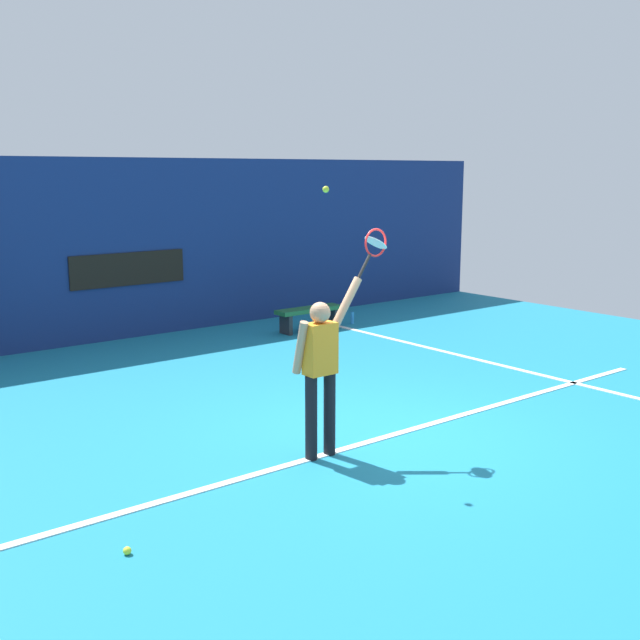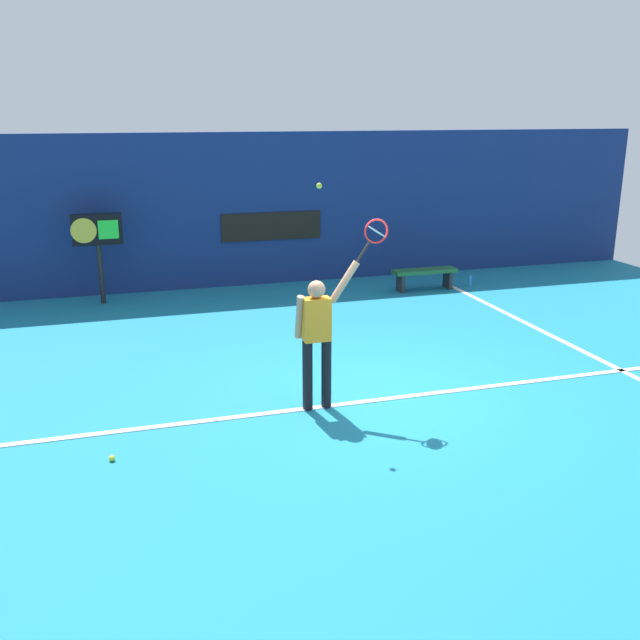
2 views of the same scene
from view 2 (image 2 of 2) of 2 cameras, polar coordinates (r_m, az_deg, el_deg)
The scene contains 12 objects.
ground_plane at distance 9.66m, azimuth 5.39°, elevation -6.08°, with size 18.00×18.00×0.00m, color teal.
back_wall at distance 15.64m, azimuth -4.03°, elevation 8.87°, with size 18.00×0.20×3.26m, color navy.
sponsor_banner_center at distance 15.58m, azimuth -3.90°, elevation 7.52°, with size 2.20×0.03×0.60m, color black.
court_baseline at distance 9.56m, azimuth 5.65°, elevation -6.29°, with size 10.00×0.10×0.01m, color white.
court_sideline at distance 13.00m, azimuth 17.20°, elevation -0.77°, with size 0.10×7.00×0.01m, color white.
tennis_player at distance 8.90m, azimuth -0.22°, elevation -1.09°, with size 0.80×0.31×1.92m.
tennis_racket at distance 8.84m, azimuth 4.41°, elevation 6.92°, with size 0.48×0.27×0.60m.
tennis_ball at distance 8.45m, azimuth -0.07°, elevation 10.72°, with size 0.07×0.07×0.07m, color #CCE033.
scoreboard_clock at distance 14.52m, azimuth -17.44°, elevation 6.62°, with size 0.96×0.20×1.78m.
court_bench at distance 15.32m, azimuth 8.40°, elevation 3.65°, with size 1.40×0.36×0.45m.
water_bottle at distance 15.86m, azimuth 11.96°, elevation 3.09°, with size 0.07×0.07×0.24m, color #338CD8.
spare_ball at distance 8.25m, azimuth -16.36°, elevation -10.59°, with size 0.07×0.07×0.07m, color #CCE033.
Camera 2 is at (-3.43, -8.24, 3.69)m, focal length 39.89 mm.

